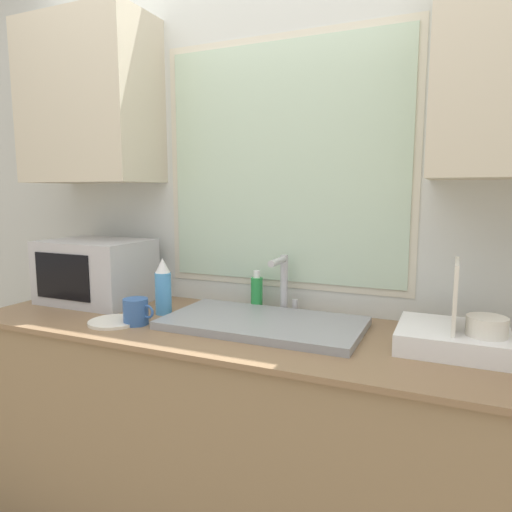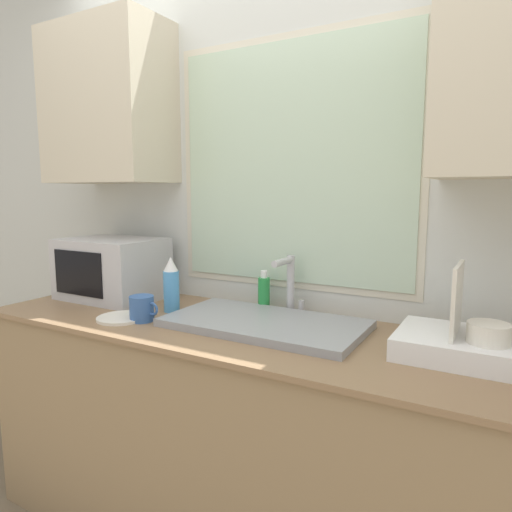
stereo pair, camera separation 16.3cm
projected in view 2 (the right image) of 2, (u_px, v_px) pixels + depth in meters
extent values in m
cube|color=#8C7251|center=(253.00, 442.00, 1.78)|extent=(2.26, 0.65, 0.88)
cube|color=#846647|center=(253.00, 331.00, 1.71)|extent=(2.29, 0.68, 0.02)
cube|color=silver|center=(294.00, 217.00, 1.96)|extent=(6.00, 0.06, 2.60)
cube|color=beige|center=(291.00, 164.00, 1.90)|extent=(1.10, 0.01, 1.05)
cube|color=#B2CCB2|center=(291.00, 164.00, 1.90)|extent=(1.04, 0.01, 0.99)
cube|color=beige|center=(108.00, 106.00, 2.16)|extent=(0.61, 0.32, 0.72)
cube|color=gray|center=(264.00, 323.00, 1.72)|extent=(0.74, 0.40, 0.03)
cylinder|color=#B7B7BC|center=(291.00, 285.00, 1.90)|extent=(0.03, 0.03, 0.25)
cylinder|color=#B7B7BC|center=(283.00, 262.00, 1.82)|extent=(0.03, 0.15, 0.03)
cylinder|color=#B7B7BC|center=(301.00, 308.00, 1.89)|extent=(0.02, 0.02, 0.06)
cube|color=#B2B2B7|center=(112.00, 268.00, 2.18)|extent=(0.47, 0.34, 0.29)
cube|color=black|center=(78.00, 273.00, 2.05)|extent=(0.30, 0.01, 0.20)
cube|color=white|center=(454.00, 345.00, 1.42)|extent=(0.34, 0.31, 0.07)
cube|color=silver|center=(457.00, 299.00, 1.40)|extent=(0.01, 0.22, 0.22)
cylinder|color=silver|center=(489.00, 333.00, 1.32)|extent=(0.12, 0.12, 0.06)
cylinder|color=#4C99D8|center=(171.00, 291.00, 1.94)|extent=(0.07, 0.07, 0.18)
cone|color=silver|center=(171.00, 264.00, 1.92)|extent=(0.06, 0.06, 0.06)
cylinder|color=#268C3F|center=(264.00, 294.00, 1.96)|extent=(0.05, 0.05, 0.14)
cylinder|color=white|center=(264.00, 274.00, 1.95)|extent=(0.03, 0.03, 0.03)
cylinder|color=#335999|center=(142.00, 308.00, 1.80)|extent=(0.10, 0.10, 0.10)
torus|color=#335999|center=(152.00, 309.00, 1.77)|extent=(0.05, 0.01, 0.05)
cylinder|color=silver|center=(122.00, 318.00, 1.83)|extent=(0.20, 0.20, 0.01)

